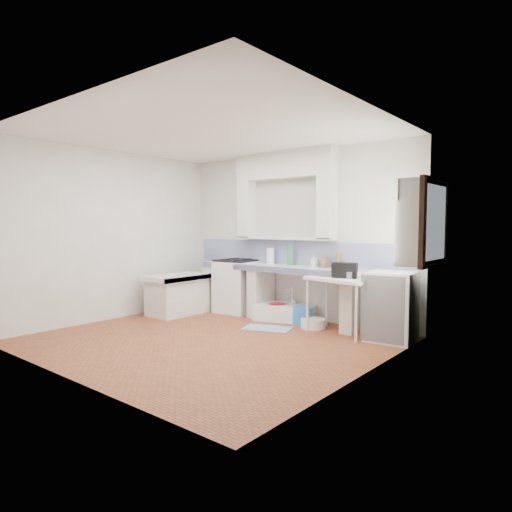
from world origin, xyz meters
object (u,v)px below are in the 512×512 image
Objects in this scene: sink at (286,313)px; fridge at (391,306)px; side_table at (340,306)px; stove at (237,287)px.

sink is 1.90m from fridge.
sink is 1.00× the size of side_table.
stove is 1.14m from sink.
fridge is (1.86, -0.15, 0.35)m from sink.
fridge reaches higher than side_table.
sink is at bearing -5.27° from stove.
stove is 2.95m from fridge.
side_table is (1.14, -0.25, 0.29)m from sink.
stove is 0.94× the size of side_table.
stove is 0.98× the size of fridge.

